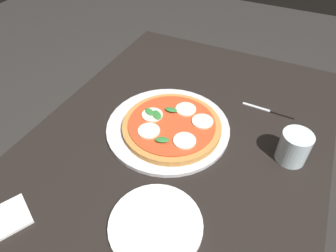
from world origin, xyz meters
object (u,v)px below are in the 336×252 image
object	(u,v)px
knife	(274,112)
dining_table	(179,161)
pizza	(172,126)
plate_white	(156,225)
glass_cup	(294,147)
serving_tray	(168,127)

from	to	relation	value
knife	dining_table	bearing A→B (deg)	134.86
pizza	plate_white	distance (m)	0.31
knife	pizza	bearing A→B (deg)	130.02
glass_cup	dining_table	bearing A→B (deg)	99.93
dining_table	serving_tray	bearing A→B (deg)	70.56
serving_tray	pizza	bearing A→B (deg)	-112.56
serving_tray	pizza	xyz separation A→B (m)	(-0.01, -0.02, 0.02)
serving_tray	plate_white	xyz separation A→B (m)	(-0.30, -0.11, 0.00)
serving_tray	glass_cup	world-z (taller)	glass_cup
pizza	plate_white	world-z (taller)	pizza
dining_table	glass_cup	distance (m)	0.35
dining_table	pizza	size ratio (longest dim) A/B	3.83
pizza	serving_tray	bearing A→B (deg)	67.44
dining_table	serving_tray	world-z (taller)	serving_tray
dining_table	pizza	distance (m)	0.14
plate_white	dining_table	bearing A→B (deg)	13.22
serving_tray	glass_cup	size ratio (longest dim) A/B	4.11
dining_table	plate_white	size ratio (longest dim) A/B	5.26
plate_white	serving_tray	bearing A→B (deg)	20.63
serving_tray	knife	xyz separation A→B (m)	(0.21, -0.27, -0.00)
knife	glass_cup	distance (m)	0.19
pizza	glass_cup	bearing A→B (deg)	-82.63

